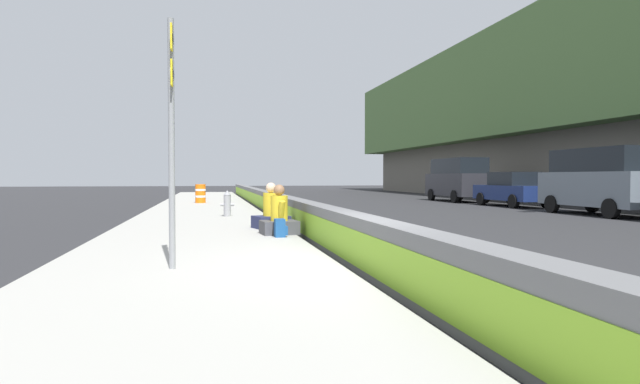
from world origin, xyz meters
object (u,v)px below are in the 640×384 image
parked_car_fourth (513,189)px  route_sign_post (172,125)px  backpack (280,228)px  parked_car_third (602,180)px  construction_barrel (200,194)px  parked_car_midline (458,179)px  seated_person_foreground (279,219)px  seated_person_middle (271,214)px  fire_hydrant (227,203)px

parked_car_fourth → route_sign_post: bearing=136.2°
backpack → parked_car_third: 14.50m
construction_barrel → parked_car_midline: 14.98m
seated_person_foreground → backpack: bearing=174.7°
backpack → construction_barrel: size_ratio=0.42×
route_sign_post → parked_car_third: 18.10m
seated_person_middle → seated_person_foreground: bearing=-179.0°
seated_person_foreground → backpack: (-0.60, 0.06, -0.17)m
parked_car_third → seated_person_middle: bearing=106.9°
route_sign_post → parked_car_third: route_sign_post is taller
parked_car_fourth → fire_hydrant: bearing=111.7°
fire_hydrant → seated_person_foreground: 5.96m
route_sign_post → fire_hydrant: size_ratio=4.09×
parked_car_fourth → parked_car_midline: 5.61m
construction_barrel → route_sign_post: bearing=179.8°
parked_car_fourth → seated_person_middle: bearing=127.4°
fire_hydrant → parked_car_midline: size_ratio=0.17×
seated_person_foreground → parked_car_midline: size_ratio=0.23×
fire_hydrant → seated_person_middle: seated_person_middle is taller
route_sign_post → seated_person_foreground: (4.36, -2.11, -1.71)m
construction_barrel → parked_car_midline: bearing=-84.3°
parked_car_midline → route_sign_post: bearing=145.0°
backpack → parked_car_midline: size_ratio=0.08×
construction_barrel → parked_car_third: bearing=-123.8°
seated_person_foreground → parked_car_fourth: (11.46, -13.04, 0.36)m
fire_hydrant → parked_car_midline: bearing=-51.1°
fire_hydrant → parked_car_third: parked_car_third is taller
route_sign_post → parked_car_midline: route_sign_post is taller
seated_person_foreground → construction_barrel: (15.57, 2.03, 0.12)m
route_sign_post → construction_barrel: 19.99m
route_sign_post → backpack: bearing=-28.7°
fire_hydrant → construction_barrel: size_ratio=0.93×
seated_person_middle → route_sign_post: bearing=160.2°
route_sign_post → parked_car_midline: bearing=-35.0°
seated_person_foreground → parked_car_midline: (17.05, -12.86, 0.85)m
backpack → parked_car_midline: (17.65, -12.92, 1.02)m
seated_person_middle → parked_car_fourth: 16.46m
backpack → parked_car_midline: bearing=-36.2°
backpack → construction_barrel: (16.17, 1.97, 0.28)m
parked_car_midline → fire_hydrant: bearing=128.9°
seated_person_middle → backpack: bearing=179.2°
seated_person_foreground → seated_person_middle: size_ratio=0.98×
fire_hydrant → construction_barrel: (9.69, 1.03, 0.03)m
fire_hydrant → backpack: (-6.48, -0.94, -0.25)m
route_sign_post → seated_person_foreground: route_sign_post is taller
route_sign_post → seated_person_middle: bearing=-19.8°
fire_hydrant → seated_person_foreground: (-5.88, -1.00, -0.09)m
route_sign_post → fire_hydrant: (10.24, -1.12, -1.62)m
fire_hydrant → parked_car_fourth: 15.11m
seated_person_middle → parked_car_fourth: bearing=-52.6°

